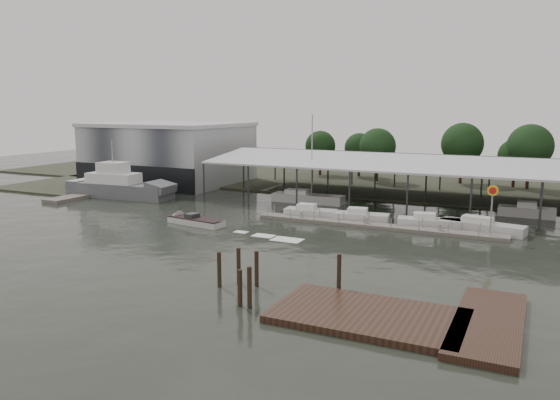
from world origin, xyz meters
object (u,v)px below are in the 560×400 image
at_px(shell_fuel_sign, 492,201).
at_px(white_sailboat, 307,198).
at_px(grey_trawler, 120,187).
at_px(speedboat_underway, 192,221).

distance_m(shell_fuel_sign, white_sailboat, 27.79).
height_order(grey_trawler, white_sailboat, white_sailboat).
distance_m(white_sailboat, speedboat_underway, 19.79).
distance_m(shell_fuel_sign, grey_trawler, 52.10).
relative_size(shell_fuel_sign, white_sailboat, 0.45).
height_order(white_sailboat, speedboat_underway, white_sailboat).
xyz_separation_m(shell_fuel_sign, white_sailboat, (-25.11, 11.43, -3.28)).
xyz_separation_m(grey_trawler, speedboat_underway, (20.36, -10.93, -1.19)).
bearing_deg(shell_fuel_sign, white_sailboat, 155.52).
bearing_deg(white_sailboat, grey_trawler, -165.67).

